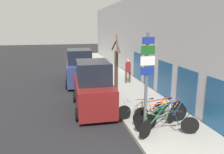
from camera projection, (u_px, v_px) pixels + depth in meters
The scene contains 14 objects.
ground_plane at pixel (84, 87), 15.38m from camera, with size 80.00×80.00×0.00m, color black.
sidewalk_curb at pixel (111, 75), 18.60m from camera, with size 3.20×32.00×0.15m.
building_facade at pixel (131, 38), 18.22m from camera, with size 0.23×32.00×6.50m.
signpost at pixel (146, 81), 7.71m from camera, with size 0.53×0.13×3.77m.
bicycle_0 at pixel (167, 123), 8.22m from camera, with size 2.32×0.80×0.93m.
bicycle_1 at pixel (160, 120), 8.47m from camera, with size 2.19×1.38×0.95m.
bicycle_2 at pixel (166, 116), 8.93m from camera, with size 2.32×0.80×0.93m.
bicycle_3 at pixel (159, 114), 9.08m from camera, with size 2.32×0.44×0.92m.
bicycle_4 at pixel (160, 111), 9.43m from camera, with size 2.56×0.58×0.97m.
bicycle_5 at pixel (142, 109), 9.67m from camera, with size 2.35×0.44×0.89m.
parked_car_0 at pixel (93, 88), 10.89m from camera, with size 2.01×4.17×2.49m.
parked_car_1 at pixel (80, 68), 16.02m from camera, with size 2.20×4.56×2.54m.
pedestrian_near at pixel (128, 69), 15.66m from camera, with size 0.44×0.38×1.70m.
street_tree at pixel (116, 71), 11.44m from camera, with size 0.42×1.59×3.61m.
Camera 1 is at (-1.51, -3.69, 4.09)m, focal length 35.00 mm.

